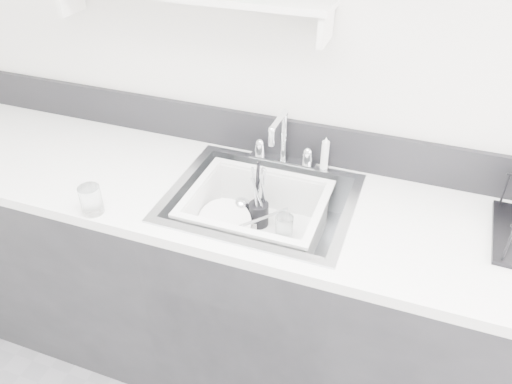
% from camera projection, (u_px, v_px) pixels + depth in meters
% --- Properties ---
extents(room_shell, '(3.50, 3.00, 2.60)m').
position_uv_depth(room_shell, '(65.00, 73.00, 0.68)').
color(room_shell, silver).
rests_on(room_shell, ground).
extents(counter_run, '(3.20, 0.62, 0.92)m').
position_uv_depth(counter_run, '(260.00, 290.00, 2.00)').
color(counter_run, black).
rests_on(counter_run, ground).
extents(backsplash, '(3.20, 0.02, 0.16)m').
position_uv_depth(backsplash, '(287.00, 138.00, 1.92)').
color(backsplash, black).
rests_on(backsplash, counter_run).
extents(sink, '(0.64, 0.52, 0.20)m').
position_uv_depth(sink, '(261.00, 218.00, 1.79)').
color(sink, silver).
rests_on(sink, counter_run).
extents(faucet, '(0.26, 0.18, 0.23)m').
position_uv_depth(faucet, '(283.00, 149.00, 1.89)').
color(faucet, silver).
rests_on(faucet, counter_run).
extents(side_sprayer, '(0.03, 0.03, 0.14)m').
position_uv_depth(side_sprayer, '(325.00, 154.00, 1.84)').
color(side_sprayer, silver).
rests_on(side_sprayer, counter_run).
extents(wash_tub, '(0.48, 0.40, 0.19)m').
position_uv_depth(wash_tub, '(256.00, 217.00, 1.77)').
color(wash_tub, silver).
rests_on(wash_tub, sink).
extents(plate_stack, '(0.23, 0.23, 0.09)m').
position_uv_depth(plate_stack, '(227.00, 228.00, 1.80)').
color(plate_stack, white).
rests_on(plate_stack, wash_tub).
extents(utensil_cup, '(0.07, 0.07, 0.25)m').
position_uv_depth(utensil_cup, '(259.00, 212.00, 1.83)').
color(utensil_cup, black).
rests_on(utensil_cup, wash_tub).
extents(ladle, '(0.29, 0.21, 0.08)m').
position_uv_depth(ladle, '(254.00, 219.00, 1.82)').
color(ladle, silver).
rests_on(ladle, wash_tub).
extents(tumbler_in_tub, '(0.07, 0.07, 0.09)m').
position_uv_depth(tumbler_in_tub, '(284.00, 227.00, 1.77)').
color(tumbler_in_tub, white).
rests_on(tumbler_in_tub, wash_tub).
extents(tumbler_counter, '(0.08, 0.08, 0.10)m').
position_uv_depth(tumbler_counter, '(91.00, 200.00, 1.64)').
color(tumbler_counter, white).
rests_on(tumbler_counter, counter_run).
extents(bowl_small, '(0.11, 0.11, 0.03)m').
position_uv_depth(bowl_small, '(268.00, 246.00, 1.74)').
color(bowl_small, white).
rests_on(bowl_small, wash_tub).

